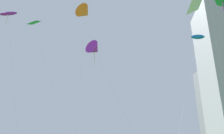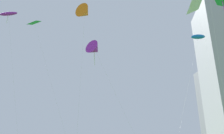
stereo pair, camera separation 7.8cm
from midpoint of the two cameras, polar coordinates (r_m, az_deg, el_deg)
name	(u,v)px [view 1 (the left image)]	position (r m, az deg, el deg)	size (l,w,h in m)	color
kite_flying_0	(95,49)	(39.67, -4.11, 4.13)	(9.99, 3.19, 20.36)	silver
kite_flying_1	(8,14)	(51.82, -22.98, 11.29)	(9.01, 1.18, 29.02)	silver
kite_flying_3	(222,1)	(47.42, 24.13, 13.82)	(5.49, 8.83, 29.00)	silver
kite_flying_5	(34,23)	(49.64, -17.65, 9.64)	(12.20, 4.83, 27.62)	silver
kite_flying_6	(198,37)	(40.09, 19.22, 6.59)	(8.04, 9.87, 20.30)	silver
kite_flying_7	(85,13)	(45.09, -6.38, 12.42)	(3.34, 5.12, 28.35)	silver
kite_flying_8	(195,5)	(43.30, 18.60, 13.39)	(3.17, 12.38, 26.84)	silver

